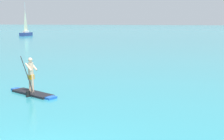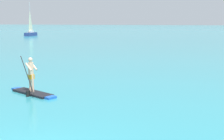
# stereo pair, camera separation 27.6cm
# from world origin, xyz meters

# --- Properties ---
(paddleboarder_mid_center) EXTENTS (3.01, 1.76, 1.95)m
(paddleboarder_mid_center) POSITION_xyz_m (-3.54, 6.98, 0.38)
(paddleboarder_mid_center) COLOR black
(paddleboarder_mid_center) RESTS_ON ground
(sailboat_left_horizon) EXTENTS (1.15, 4.03, 7.53)m
(sailboat_left_horizon) POSITION_xyz_m (-32.08, 57.05, 1.03)
(sailboat_left_horizon) COLOR navy
(sailboat_left_horizon) RESTS_ON ground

